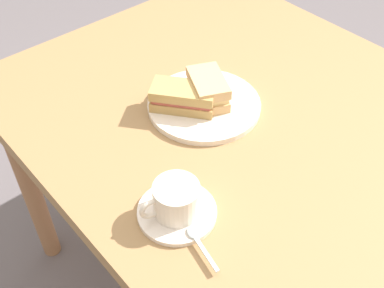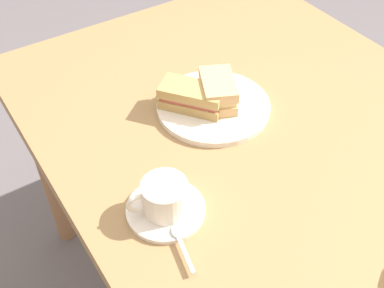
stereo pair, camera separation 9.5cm
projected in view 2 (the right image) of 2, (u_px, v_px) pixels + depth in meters
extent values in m
cube|color=#9C7347|center=(284.00, 149.00, 1.01)|extent=(1.30, 0.91, 0.04)
cylinder|color=#A36F49|center=(47.00, 169.00, 1.47)|extent=(0.06, 0.06, 0.69)
cylinder|color=#A36F49|center=(246.00, 85.00, 1.77)|extent=(0.06, 0.06, 0.69)
cylinder|color=beige|center=(213.00, 106.00, 1.07)|extent=(0.26, 0.26, 0.01)
cube|color=tan|center=(218.00, 98.00, 1.07)|extent=(0.13, 0.11, 0.02)
cube|color=#E2C480|center=(218.00, 91.00, 1.05)|extent=(0.12, 0.10, 0.01)
cube|color=tan|center=(218.00, 84.00, 1.04)|extent=(0.13, 0.11, 0.02)
cube|color=tan|center=(192.00, 102.00, 1.05)|extent=(0.15, 0.14, 0.02)
cube|color=#B25042|center=(192.00, 97.00, 1.04)|extent=(0.14, 0.13, 0.01)
cube|color=tan|center=(192.00, 91.00, 1.03)|extent=(0.15, 0.14, 0.02)
cylinder|color=silver|center=(166.00, 210.00, 0.87)|extent=(0.14, 0.14, 0.01)
cylinder|color=beige|center=(165.00, 197.00, 0.84)|extent=(0.08, 0.08, 0.06)
cylinder|color=#9C7D49|center=(164.00, 187.00, 0.82)|extent=(0.07, 0.07, 0.01)
torus|color=beige|center=(138.00, 204.00, 0.83)|extent=(0.02, 0.05, 0.04)
cube|color=silver|center=(186.00, 254.00, 0.79)|extent=(0.08, 0.02, 0.00)
ellipsoid|color=silver|center=(176.00, 232.00, 0.82)|extent=(0.03, 0.02, 0.01)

